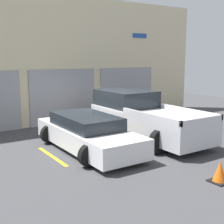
{
  "coord_description": "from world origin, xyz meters",
  "views": [
    {
      "loc": [
        -6.22,
        -10.31,
        3.14
      ],
      "look_at": [
        0.0,
        -0.85,
        1.1
      ],
      "focal_mm": 50.0,
      "sensor_mm": 36.0,
      "label": 1
    }
  ],
  "objects": [
    {
      "name": "parking_stripe_left",
      "position": [
        0.0,
        -1.35,
        0.0
      ],
      "size": [
        0.12,
        2.2,
        0.01
      ],
      "primitive_type": "cube",
      "color": "gold",
      "rests_on": "ground"
    },
    {
      "name": "parking_stripe_far_left",
      "position": [
        -2.6,
        -1.35,
        0.0
      ],
      "size": [
        0.12,
        2.2,
        0.01
      ],
      "primitive_type": "cube",
      "color": "gold",
      "rests_on": "ground"
    },
    {
      "name": "pickup_truck",
      "position": [
        1.3,
        -1.03,
        0.82
      ],
      "size": [
        2.52,
        5.3,
        1.75
      ],
      "color": "silver",
      "rests_on": "ground"
    },
    {
      "name": "sedan_white",
      "position": [
        -1.3,
        -1.32,
        0.58
      ],
      "size": [
        2.2,
        4.76,
        1.19
      ],
      "color": "white",
      "rests_on": "ground"
    },
    {
      "name": "parking_stripe_centre",
      "position": [
        2.6,
        -1.35,
        0.0
      ],
      "size": [
        0.12,
        2.2,
        0.01
      ],
      "primitive_type": "cube",
      "color": "gold",
      "rests_on": "ground"
    },
    {
      "name": "ground_plane",
      "position": [
        0.0,
        0.0,
        0.0
      ],
      "size": [
        28.0,
        28.0,
        0.0
      ],
      "primitive_type": "plane",
      "color": "#3D3D3F"
    },
    {
      "name": "shophouse_building",
      "position": [
        -0.01,
        3.29,
        2.87
      ],
      "size": [
        15.5,
        0.68,
        5.85
      ],
      "color": "beige",
      "rests_on": "ground"
    },
    {
      "name": "traffic_cone",
      "position": [
        0.14,
        -5.58,
        0.25
      ],
      "size": [
        0.47,
        0.47,
        0.55
      ],
      "color": "black",
      "rests_on": "ground"
    }
  ]
}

